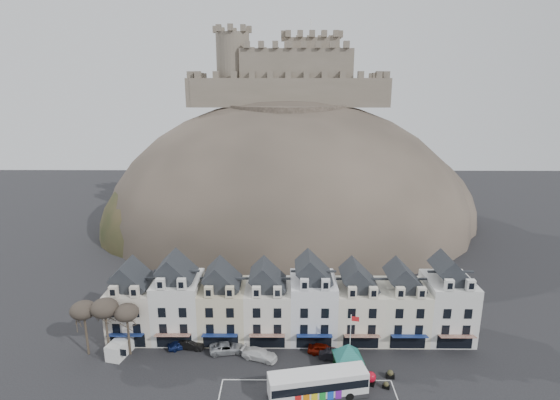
# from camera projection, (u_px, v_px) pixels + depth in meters

# --- Properties ---
(coach_bay_markings) EXTENTS (22.00, 7.50, 0.01)m
(coach_bay_markings) POSITION_uv_depth(u_px,v_px,m) (308.00, 400.00, 53.39)
(coach_bay_markings) COLOR silver
(coach_bay_markings) RESTS_ON ground
(townhouse_terrace) EXTENTS (54.40, 9.35, 11.80)m
(townhouse_terrace) POSITION_uv_depth(u_px,v_px,m) (291.00, 303.00, 66.29)
(townhouse_terrace) COLOR beige
(townhouse_terrace) RESTS_ON ground
(castle_hill) EXTENTS (100.00, 76.00, 68.00)m
(castle_hill) POSITION_uv_depth(u_px,v_px,m) (292.00, 226.00, 118.83)
(castle_hill) COLOR #322D27
(castle_hill) RESTS_ON ground
(castle) EXTENTS (50.20, 22.20, 22.00)m
(castle) POSITION_uv_depth(u_px,v_px,m) (290.00, 74.00, 115.35)
(castle) COLOR #655C4D
(castle) RESTS_ON ground
(tree_left_far) EXTENTS (3.61, 3.61, 8.24)m
(tree_left_far) POSITION_uv_depth(u_px,v_px,m) (83.00, 311.00, 60.82)
(tree_left_far) COLOR #332A20
(tree_left_far) RESTS_ON ground
(tree_left_mid) EXTENTS (3.78, 3.78, 8.64)m
(tree_left_mid) POSITION_uv_depth(u_px,v_px,m) (105.00, 308.00, 60.71)
(tree_left_mid) COLOR #332A20
(tree_left_mid) RESTS_ON ground
(tree_left_near) EXTENTS (3.43, 3.43, 7.84)m
(tree_left_near) POSITION_uv_depth(u_px,v_px,m) (126.00, 313.00, 60.86)
(tree_left_near) COLOR #332A20
(tree_left_near) RESTS_ON ground
(bus) EXTENTS (12.56, 5.09, 3.46)m
(bus) POSITION_uv_depth(u_px,v_px,m) (318.00, 383.00, 53.52)
(bus) COLOR #262628
(bus) RESTS_ON ground
(bus_shelter) EXTENTS (7.32, 7.32, 4.67)m
(bus_shelter) POSITION_uv_depth(u_px,v_px,m) (348.00, 351.00, 57.11)
(bus_shelter) COLOR black
(bus_shelter) RESTS_ON ground
(red_buoy) EXTENTS (1.52, 1.52, 1.70)m
(red_buoy) POSITION_uv_depth(u_px,v_px,m) (371.00, 378.00, 56.11)
(red_buoy) COLOR black
(red_buoy) RESTS_ON ground
(flagpole) EXTENTS (1.09, 0.34, 7.73)m
(flagpole) POSITION_uv_depth(u_px,v_px,m) (351.00, 337.00, 58.98)
(flagpole) COLOR silver
(flagpole) RESTS_ON ground
(white_van) EXTENTS (3.25, 5.34, 2.27)m
(white_van) POSITION_uv_depth(u_px,v_px,m) (122.00, 346.00, 62.51)
(white_van) COLOR white
(white_van) RESTS_ON ground
(planter_west) EXTENTS (1.05, 0.80, 0.94)m
(planter_west) POSITION_uv_depth(u_px,v_px,m) (386.00, 385.00, 55.37)
(planter_west) COLOR black
(planter_west) RESTS_ON ground
(planter_east) EXTENTS (1.23, 0.80, 1.14)m
(planter_east) POSITION_uv_depth(u_px,v_px,m) (390.00, 374.00, 57.33)
(planter_east) COLOR black
(planter_east) RESTS_ON ground
(car_navy) EXTENTS (4.21, 2.94, 1.33)m
(car_navy) POSITION_uv_depth(u_px,v_px,m) (181.00, 344.00, 63.76)
(car_navy) COLOR #0E1948
(car_navy) RESTS_ON ground
(car_black) EXTENTS (4.58, 2.21, 1.45)m
(car_black) POSITION_uv_depth(u_px,v_px,m) (189.00, 344.00, 63.74)
(car_black) COLOR black
(car_black) RESTS_ON ground
(car_silver) EXTENTS (5.48, 3.24, 1.45)m
(car_silver) POSITION_uv_depth(u_px,v_px,m) (228.00, 348.00, 62.85)
(car_silver) COLOR #A1A4A8
(car_silver) RESTS_ON ground
(car_white) EXTENTS (5.55, 3.69, 1.49)m
(car_white) POSITION_uv_depth(u_px,v_px,m) (260.00, 354.00, 61.26)
(car_white) COLOR white
(car_white) RESTS_ON ground
(car_maroon) EXTENTS (4.65, 2.57, 1.50)m
(car_maroon) POSITION_uv_depth(u_px,v_px,m) (323.00, 349.00, 62.39)
(car_maroon) COLOR #5B0E05
(car_maroon) RESTS_ON ground
(car_charcoal) EXTENTS (4.38, 2.11, 1.39)m
(car_charcoal) POSITION_uv_depth(u_px,v_px,m) (334.00, 355.00, 61.16)
(car_charcoal) COLOR black
(car_charcoal) RESTS_ON ground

